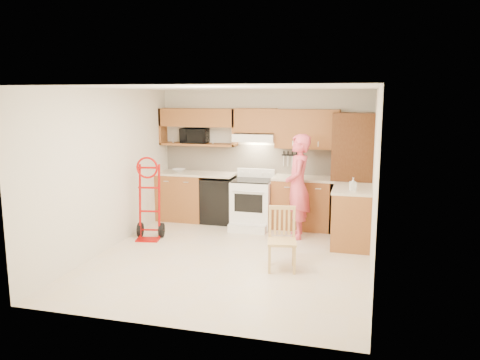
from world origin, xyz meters
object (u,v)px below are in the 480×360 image
at_px(microwave, 195,136).
at_px(dining_chair, 282,239).
at_px(range, 252,200).
at_px(person, 298,187).
at_px(hand_truck, 148,202).

xyz_separation_m(microwave, dining_chair, (2.13, -2.36, -1.20)).
bearing_deg(dining_chair, range, 103.80).
bearing_deg(microwave, person, -22.64).
distance_m(range, hand_truck, 1.88).
distance_m(microwave, dining_chair, 3.40).
bearing_deg(person, dining_chair, -7.22).
bearing_deg(range, person, -22.61).
bearing_deg(range, microwave, 162.35).
distance_m(person, hand_truck, 2.53).
bearing_deg(hand_truck, range, 26.03).
relative_size(range, person, 0.59).
relative_size(microwave, hand_truck, 0.41).
bearing_deg(hand_truck, microwave, 68.80).
xyz_separation_m(hand_truck, dining_chair, (2.42, -0.86, -0.19)).
bearing_deg(dining_chair, microwave, 121.14).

